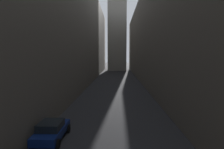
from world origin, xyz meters
The scene contains 4 objects.
ground_plane centered at (0.00, 48.00, 0.00)m, with size 264.00×264.00×0.00m, color #232326.
building_block_left centered at (-12.89, 50.00, 11.30)m, with size 14.78×108.00×22.60m, color #60594F.
building_block_right centered at (11.57, 50.00, 10.03)m, with size 12.13×108.00×20.06m, color #60594F.
parked_car_left_far centered at (-4.40, 24.21, 0.74)m, with size 1.90×4.18×1.41m.
Camera 1 is at (0.37, 10.12, 6.10)m, focal length 32.74 mm.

